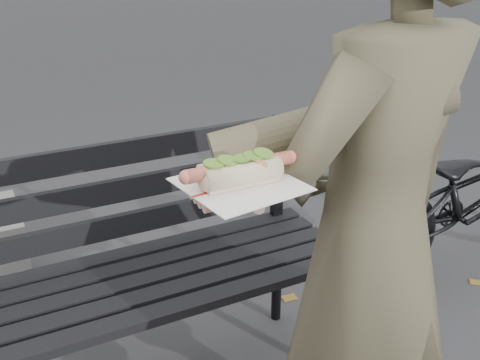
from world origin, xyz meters
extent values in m
cylinder|color=black|center=(0.59, 0.59, 0.23)|extent=(0.04, 0.04, 0.45)
cylinder|color=black|center=(0.59, 0.93, 0.23)|extent=(0.04, 0.04, 0.45)
cube|color=black|center=(-0.08, 0.58, 0.47)|extent=(1.50, 0.07, 0.03)
cube|color=black|center=(-0.08, 0.67, 0.47)|extent=(1.50, 0.07, 0.03)
cube|color=black|center=(-0.08, 0.76, 0.47)|extent=(1.50, 0.07, 0.03)
cube|color=black|center=(-0.08, 0.85, 0.47)|extent=(1.50, 0.07, 0.03)
cube|color=black|center=(-0.08, 0.94, 0.47)|extent=(1.50, 0.07, 0.03)
cube|color=black|center=(0.59, 0.95, 0.67)|extent=(0.04, 0.03, 0.42)
cube|color=black|center=(-0.08, 0.97, 0.57)|extent=(1.50, 0.02, 0.08)
cube|color=black|center=(-0.08, 0.97, 0.70)|extent=(1.50, 0.02, 0.08)
cube|color=black|center=(-0.08, 0.97, 0.83)|extent=(1.50, 0.02, 0.08)
imported|color=brown|center=(0.37, 0.15, 0.83)|extent=(0.68, 0.53, 1.65)
cylinder|color=brown|center=(0.24, 0.16, 1.13)|extent=(0.51, 0.23, 0.19)
cylinder|color=#D8A384|center=(0.03, 0.09, 1.07)|extent=(0.09, 0.08, 0.07)
ellipsoid|color=#D8A384|center=(-0.01, 0.08, 1.06)|extent=(0.10, 0.11, 0.03)
cylinder|color=#D8A384|center=(-0.06, 0.05, 1.07)|extent=(0.05, 0.02, 0.02)
cylinder|color=#D8A384|center=(-0.06, 0.07, 1.07)|extent=(0.05, 0.02, 0.02)
cylinder|color=#D8A384|center=(-0.06, 0.09, 1.07)|extent=(0.05, 0.02, 0.02)
cylinder|color=#D8A384|center=(-0.06, 0.11, 1.07)|extent=(0.05, 0.02, 0.02)
cylinder|color=#D8A384|center=(0.00, 0.02, 1.07)|extent=(0.04, 0.05, 0.02)
cube|color=white|center=(-0.01, 0.08, 1.08)|extent=(0.21, 0.21, 0.00)
cube|color=#B21E1E|center=(-0.01, 0.08, 1.08)|extent=(0.19, 0.03, 0.00)
cylinder|color=#D56952|center=(-0.01, 0.08, 1.11)|extent=(0.20, 0.02, 0.02)
sphere|color=#D56952|center=(-0.11, 0.08, 1.11)|extent=(0.02, 0.02, 0.02)
sphere|color=#D56952|center=(0.09, 0.08, 1.11)|extent=(0.02, 0.02, 0.02)
sphere|color=#9E6B2D|center=(-0.02, 0.08, 1.12)|extent=(0.01, 0.01, 0.01)
sphere|color=#9E6B2D|center=(0.03, 0.08, 1.12)|extent=(0.01, 0.01, 0.01)
sphere|color=#9E6B2D|center=(0.01, 0.08, 1.12)|extent=(0.01, 0.01, 0.01)
sphere|color=#9E6B2D|center=(-0.07, 0.08, 1.12)|extent=(0.01, 0.01, 0.01)
sphere|color=#9E6B2D|center=(0.04, 0.07, 1.12)|extent=(0.01, 0.01, 0.01)
sphere|color=#9E6B2D|center=(-0.02, 0.10, 1.12)|extent=(0.01, 0.01, 0.01)
sphere|color=#9E6B2D|center=(0.04, 0.09, 1.12)|extent=(0.01, 0.01, 0.01)
sphere|color=#9E6B2D|center=(0.03, 0.06, 1.12)|extent=(0.01, 0.01, 0.01)
sphere|color=#9E6B2D|center=(-0.03, 0.07, 1.12)|extent=(0.01, 0.01, 0.01)
sphere|color=#9E6B2D|center=(-0.07, 0.07, 1.12)|extent=(0.01, 0.01, 0.01)
sphere|color=#9E6B2D|center=(-0.03, 0.09, 1.12)|extent=(0.01, 0.01, 0.01)
sphere|color=#9E6B2D|center=(0.05, 0.08, 1.12)|extent=(0.01, 0.01, 0.01)
sphere|color=#9E6B2D|center=(-0.04, 0.09, 1.12)|extent=(0.01, 0.01, 0.01)
sphere|color=#9E6B2D|center=(-0.05, 0.10, 1.12)|extent=(0.01, 0.01, 0.01)
sphere|color=#9E6B2D|center=(-0.03, 0.07, 1.12)|extent=(0.01, 0.01, 0.01)
sphere|color=#9E6B2D|center=(-0.01, 0.08, 1.12)|extent=(0.01, 0.01, 0.01)
sphere|color=#9E6B2D|center=(0.00, 0.09, 1.12)|extent=(0.01, 0.01, 0.01)
sphere|color=#9E6B2D|center=(0.02, 0.06, 1.12)|extent=(0.01, 0.01, 0.01)
sphere|color=#9E6B2D|center=(-0.07, 0.07, 1.12)|extent=(0.01, 0.01, 0.01)
sphere|color=#9E6B2D|center=(0.00, 0.09, 1.12)|extent=(0.01, 0.01, 0.01)
sphere|color=#9E6B2D|center=(0.04, 0.08, 1.12)|extent=(0.01, 0.01, 0.01)
sphere|color=#9E6B2D|center=(-0.01, 0.09, 1.12)|extent=(0.01, 0.01, 0.01)
cylinder|color=#5A9127|center=(-0.06, 0.08, 1.13)|extent=(0.04, 0.04, 0.01)
cylinder|color=#5A9127|center=(-0.03, 0.08, 1.13)|extent=(0.04, 0.04, 0.01)
cylinder|color=#5A9127|center=(-0.01, 0.08, 1.13)|extent=(0.04, 0.04, 0.01)
cylinder|color=#5A9127|center=(0.02, 0.08, 1.13)|extent=(0.04, 0.04, 0.01)
cylinder|color=#5A9127|center=(0.04, 0.08, 1.13)|extent=(0.04, 0.04, 0.01)
cube|color=brown|center=(0.72, 1.02, 0.00)|extent=(0.07, 0.05, 0.00)
cube|color=brown|center=(0.88, 1.98, 0.00)|extent=(0.09, 0.08, 0.00)
cube|color=brown|center=(1.55, 0.73, 0.00)|extent=(0.08, 0.08, 0.00)
cube|color=brown|center=(0.48, 2.08, 0.00)|extent=(0.09, 0.10, 0.00)
cube|color=brown|center=(0.87, 0.55, 0.00)|extent=(0.05, 0.05, 0.00)
camera|label=1|loc=(-0.41, -0.72, 1.48)|focal=42.00mm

